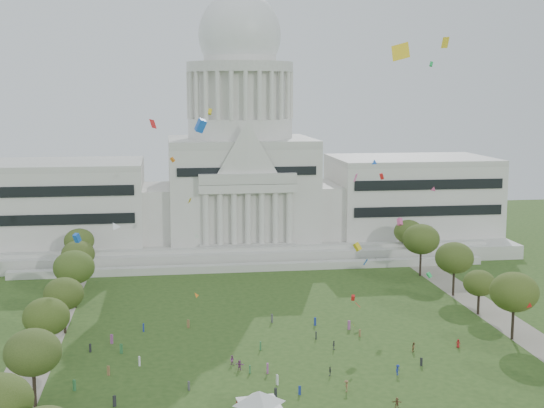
% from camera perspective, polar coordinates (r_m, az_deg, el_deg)
% --- Properties ---
extents(ground, '(400.00, 400.00, 0.00)m').
position_cam_1_polar(ground, '(130.47, 2.87, -13.45)').
color(ground, '#2D4C1A').
rests_on(ground, ground).
extents(capitol, '(160.00, 64.50, 91.30)m').
position_cam_1_polar(capitol, '(234.99, -2.37, 2.04)').
color(capitol, beige).
rests_on(capitol, ground).
extents(path_left, '(8.00, 160.00, 0.04)m').
position_cam_1_polar(path_left, '(158.44, -16.90, -9.78)').
color(path_left, gray).
rests_on(path_left, ground).
extents(path_right, '(8.00, 160.00, 0.04)m').
position_cam_1_polar(path_right, '(172.03, 16.96, -8.33)').
color(path_right, gray).
rests_on(path_right, ground).
extents(row_tree_l_1, '(8.86, 8.86, 12.59)m').
position_cam_1_polar(row_tree_l_1, '(124.16, -17.57, -10.60)').
color(row_tree_l_1, black).
rests_on(row_tree_l_1, ground).
extents(row_tree_l_2, '(8.42, 8.42, 11.97)m').
position_cam_1_polar(row_tree_l_2, '(143.51, -16.64, -8.14)').
color(row_tree_l_2, black).
rests_on(row_tree_l_2, ground).
extents(row_tree_r_2, '(9.55, 9.55, 13.58)m').
position_cam_1_polar(row_tree_r_2, '(156.95, 17.77, -6.33)').
color(row_tree_r_2, black).
rests_on(row_tree_r_2, ground).
extents(row_tree_l_3, '(8.12, 8.12, 11.55)m').
position_cam_1_polar(row_tree_l_3, '(159.29, -15.42, -6.55)').
color(row_tree_l_3, black).
rests_on(row_tree_l_3, ground).
extents(row_tree_r_3, '(7.01, 7.01, 9.98)m').
position_cam_1_polar(row_tree_r_3, '(172.65, 15.34, -5.77)').
color(row_tree_r_3, black).
rests_on(row_tree_r_3, ground).
extents(row_tree_l_4, '(9.29, 9.29, 13.21)m').
position_cam_1_polar(row_tree_l_4, '(176.83, -14.69, -4.63)').
color(row_tree_l_4, black).
rests_on(row_tree_l_4, ground).
extents(row_tree_r_4, '(9.19, 9.19, 13.06)m').
position_cam_1_polar(row_tree_r_4, '(186.24, 13.57, -3.96)').
color(row_tree_r_4, black).
rests_on(row_tree_r_4, ground).
extents(row_tree_l_5, '(8.33, 8.33, 11.85)m').
position_cam_1_polar(row_tree_l_5, '(195.20, -14.40, -3.68)').
color(row_tree_l_5, black).
rests_on(row_tree_l_5, ground).
extents(row_tree_r_5, '(9.82, 9.82, 13.96)m').
position_cam_1_polar(row_tree_r_5, '(204.13, 11.17, -2.61)').
color(row_tree_r_5, black).
rests_on(row_tree_r_5, ground).
extents(row_tree_l_6, '(8.19, 8.19, 11.64)m').
position_cam_1_polar(row_tree_l_6, '(213.07, -14.32, -2.71)').
color(row_tree_l_6, black).
rests_on(row_tree_l_6, ground).
extents(row_tree_r_6, '(8.42, 8.42, 11.97)m').
position_cam_1_polar(row_tree_r_6, '(221.85, 10.24, -2.07)').
color(row_tree_r_6, black).
rests_on(row_tree_r_6, ground).
extents(event_tent, '(9.23, 9.23, 4.66)m').
position_cam_1_polar(event_tent, '(116.33, -0.98, -14.33)').
color(event_tent, '#4C4C4C').
rests_on(event_tent, ground).
extents(person_0, '(0.95, 0.78, 1.67)m').
position_cam_1_polar(person_0, '(151.72, 13.84, -10.16)').
color(person_0, '#B21E1E').
rests_on(person_0, ground).
extents(person_2, '(1.01, 1.07, 1.89)m').
position_cam_1_polar(person_2, '(147.54, 10.64, -10.55)').
color(person_2, olive).
rests_on(person_2, ground).
extents(person_3, '(0.72, 1.31, 1.99)m').
position_cam_1_polar(person_3, '(127.83, 5.62, -13.47)').
color(person_3, olive).
rests_on(person_3, ground).
extents(person_4, '(0.72, 1.05, 1.64)m').
position_cam_1_polar(person_4, '(134.20, 4.39, -12.44)').
color(person_4, '#4C4C51').
rests_on(person_4, ground).
extents(person_5, '(1.82, 1.28, 1.82)m').
position_cam_1_polar(person_5, '(136.45, -2.46, -12.02)').
color(person_5, '#994C8C').
rests_on(person_5, ground).
extents(person_7, '(0.69, 0.74, 1.63)m').
position_cam_1_polar(person_7, '(121.50, -2.64, -14.74)').
color(person_7, '#B21E1E').
rests_on(person_7, ground).
extents(person_8, '(0.98, 0.78, 1.76)m').
position_cam_1_polar(person_8, '(138.97, -3.04, -11.65)').
color(person_8, '#994C8C').
rests_on(person_8, ground).
extents(person_9, '(1.30, 1.31, 1.89)m').
position_cam_1_polar(person_9, '(135.88, 9.45, -12.21)').
color(person_9, navy).
rests_on(person_9, ground).
extents(person_10, '(0.86, 1.16, 1.77)m').
position_cam_1_polar(person_10, '(146.78, 4.67, -10.55)').
color(person_10, '#4C4C51').
rests_on(person_10, ground).
extents(person_11, '(1.68, 0.93, 1.71)m').
position_cam_1_polar(person_11, '(122.92, 9.39, -14.55)').
color(person_11, olive).
rests_on(person_11, ground).
extents(distant_crowd, '(60.75, 39.96, 1.91)m').
position_cam_1_polar(distant_crowd, '(142.96, -4.12, -11.08)').
color(distant_crowd, '#26262B').
rests_on(distant_crowd, ground).
extents(kite_swarm, '(95.72, 110.01, 64.70)m').
position_cam_1_polar(kite_swarm, '(128.34, 1.52, -0.43)').
color(kite_swarm, green).
rests_on(kite_swarm, ground).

